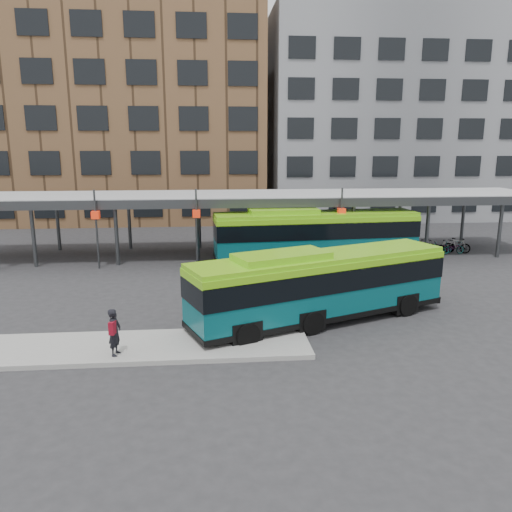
{
  "coord_description": "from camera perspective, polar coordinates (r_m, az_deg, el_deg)",
  "views": [
    {
      "loc": [
        -2.03,
        -20.64,
        7.48
      ],
      "look_at": [
        0.17,
        4.35,
        1.8
      ],
      "focal_mm": 35.0,
      "sensor_mm": 36.0,
      "label": 1
    }
  ],
  "objects": [
    {
      "name": "bus_front",
      "position": [
        21.34,
        7.3,
        -3.18
      ],
      "size": [
        11.66,
        6.58,
        3.19
      ],
      "rotation": [
        0.0,
        0.0,
        0.38
      ],
      "color": "#074D54",
      "rests_on": "ground"
    },
    {
      "name": "canopy",
      "position": [
        33.76,
        -1.66,
        6.67
      ],
      "size": [
        40.0,
        6.53,
        4.8
      ],
      "color": "#999B9E",
      "rests_on": "ground"
    },
    {
      "name": "bike_rack",
      "position": [
        36.66,
        19.57,
        0.97
      ],
      "size": [
        5.81,
        1.29,
        1.07
      ],
      "color": "slate",
      "rests_on": "ground"
    },
    {
      "name": "boarding_island",
      "position": [
        19.44,
        -15.16,
        -10.05
      ],
      "size": [
        14.0,
        3.0,
        0.18
      ],
      "primitive_type": "cube",
      "color": "gray",
      "rests_on": "ground"
    },
    {
      "name": "ground",
      "position": [
        22.05,
        0.55,
        -7.08
      ],
      "size": [
        120.0,
        120.0,
        0.0
      ],
      "primitive_type": "plane",
      "color": "#28282B",
      "rests_on": "ground"
    },
    {
      "name": "building_brick",
      "position": [
        53.36,
        -14.18,
        16.16
      ],
      "size": [
        26.0,
        14.0,
        22.0
      ],
      "primitive_type": "cube",
      "color": "brown",
      "rests_on": "ground"
    },
    {
      "name": "building_grey",
      "position": [
        55.7,
        14.36,
        14.96
      ],
      "size": [
        24.0,
        14.0,
        20.0
      ],
      "primitive_type": "cube",
      "color": "slate",
      "rests_on": "ground"
    },
    {
      "name": "bus_rear",
      "position": [
        31.87,
        6.74,
        2.47
      ],
      "size": [
        13.01,
        3.76,
        3.54
      ],
      "rotation": [
        0.0,
        0.0,
        0.08
      ],
      "color": "#074D54",
      "rests_on": "ground"
    },
    {
      "name": "pedestrian",
      "position": [
        18.32,
        -15.85,
        -8.33
      ],
      "size": [
        0.51,
        0.69,
        1.69
      ],
      "rotation": [
        0.0,
        0.0,
        1.38
      ],
      "color": "black",
      "rests_on": "boarding_island"
    }
  ]
}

